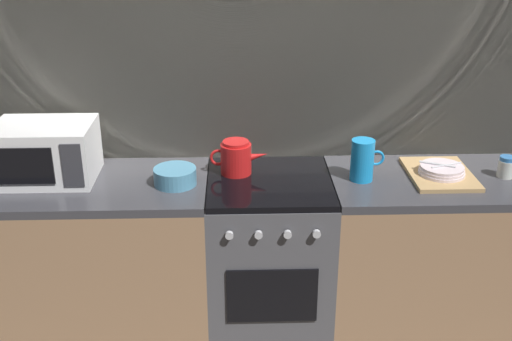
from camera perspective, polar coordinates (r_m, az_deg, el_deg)
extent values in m
plane|color=#6B6054|center=(3.47, 1.10, -14.56)|extent=(8.00, 8.00, 0.00)
cube|color=#B2AD9E|center=(3.20, 0.97, 6.44)|extent=(3.60, 0.05, 2.40)
cube|color=silver|center=(3.18, 0.99, 6.32)|extent=(3.58, 0.01, 2.39)
cube|color=#997251|center=(3.30, -14.81, -8.50)|extent=(1.20, 0.60, 0.86)
cube|color=#38383D|center=(3.10, -15.65, -1.39)|extent=(1.20, 0.60, 0.04)
cube|color=#4C4C51|center=(3.22, 1.16, -8.44)|extent=(0.60, 0.60, 0.87)
cube|color=black|center=(3.01, 1.23, -1.12)|extent=(0.59, 0.59, 0.03)
cube|color=black|center=(2.96, 1.48, -11.30)|extent=(0.42, 0.01, 0.28)
cylinder|color=#B7B7BC|center=(2.77, -2.43, -5.88)|extent=(0.04, 0.02, 0.04)
cylinder|color=#B7B7BC|center=(2.77, 0.23, -5.84)|extent=(0.04, 0.02, 0.04)
cylinder|color=#B7B7BC|center=(2.77, 2.88, -5.79)|extent=(0.04, 0.02, 0.04)
cylinder|color=#B7B7BC|center=(2.79, 5.51, -5.73)|extent=(0.04, 0.02, 0.04)
cube|color=#997251|center=(3.39, 16.71, -7.90)|extent=(1.20, 0.60, 0.86)
cube|color=#38383D|center=(3.18, 17.63, -0.93)|extent=(1.20, 0.60, 0.04)
cube|color=white|center=(3.13, -18.54, 1.62)|extent=(0.46, 0.34, 0.27)
cube|color=black|center=(2.99, -20.42, 0.36)|extent=(0.28, 0.01, 0.17)
cube|color=#333338|center=(2.93, -16.32, 0.43)|extent=(0.09, 0.01, 0.21)
cylinder|color=red|center=(3.05, -1.83, 1.07)|extent=(0.15, 0.15, 0.15)
cylinder|color=red|center=(3.02, -1.85, 2.53)|extent=(0.13, 0.13, 0.02)
cone|color=red|center=(3.05, 0.24, 1.36)|extent=(0.10, 0.04, 0.05)
torus|color=red|center=(3.05, -3.43, 1.18)|extent=(0.08, 0.01, 0.08)
cylinder|color=teal|center=(2.96, -7.34, -0.52)|extent=(0.20, 0.20, 0.08)
cylinder|color=#198CD8|center=(3.01, 9.60, 0.93)|extent=(0.11, 0.11, 0.20)
torus|color=#198CD8|center=(3.02, 10.86, 1.12)|extent=(0.08, 0.01, 0.08)
cube|color=tan|center=(3.17, 16.29, -0.29)|extent=(0.30, 0.40, 0.02)
cylinder|color=silver|center=(3.14, 16.43, -0.16)|extent=(0.22, 0.22, 0.01)
cylinder|color=silver|center=(3.14, 16.46, 0.08)|extent=(0.21, 0.21, 0.01)
cylinder|color=silver|center=(3.13, 16.49, 0.31)|extent=(0.21, 0.21, 0.01)
cylinder|color=silver|center=(3.14, 16.86, 0.50)|extent=(0.16, 0.07, 0.01)
cube|color=silver|center=(3.13, 16.11, 0.57)|extent=(0.16, 0.09, 0.00)
cylinder|color=silver|center=(3.25, 21.66, 0.18)|extent=(0.08, 0.08, 0.08)
cylinder|color=#2D6BAD|center=(3.23, 21.80, 1.03)|extent=(0.07, 0.07, 0.02)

